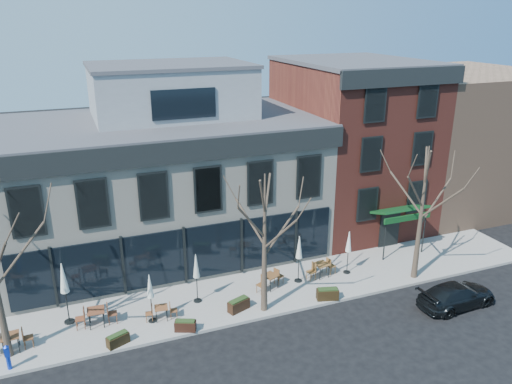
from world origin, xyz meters
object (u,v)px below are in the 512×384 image
object	(u,v)px
cafe_set_0	(11,341)
umbrella_0	(64,281)
parked_sedan	(457,295)
call_box	(8,356)

from	to	relation	value
cafe_set_0	umbrella_0	size ratio (longest dim) A/B	0.60
cafe_set_0	parked_sedan	bearing A→B (deg)	-10.89
umbrella_0	cafe_set_0	bearing A→B (deg)	-150.11
parked_sedan	cafe_set_0	world-z (taller)	parked_sedan
cafe_set_0	call_box	bearing A→B (deg)	-90.84
call_box	parked_sedan	bearing A→B (deg)	-7.55
parked_sedan	call_box	distance (m)	20.84
parked_sedan	umbrella_0	distance (m)	19.10
parked_sedan	call_box	bearing A→B (deg)	79.33
cafe_set_0	umbrella_0	distance (m)	3.23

